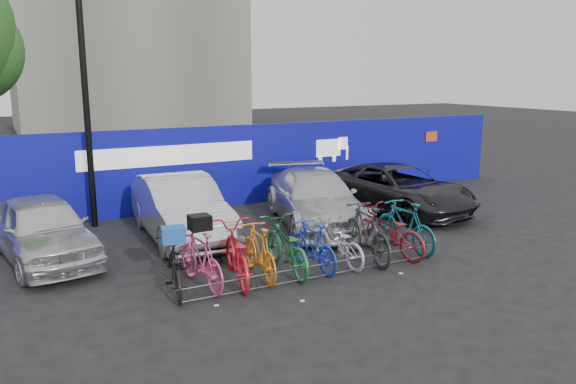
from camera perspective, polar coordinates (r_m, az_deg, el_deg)
ground at (r=11.46m, az=1.57°, el=-7.87°), size 100.00×100.00×0.00m
hoarding at (r=16.51m, az=-8.57°, el=2.44°), size 22.00×0.18×2.40m
lamppost at (r=14.97m, az=-19.86°, el=8.88°), size 0.25×0.50×6.11m
bike_rack at (r=10.92m, az=3.12°, el=-8.01°), size 5.60×0.03×0.30m
car_0 at (r=12.86m, az=-23.63°, el=-3.47°), size 2.23×4.25×1.38m
car_1 at (r=13.60m, az=-10.85°, el=-1.64°), size 1.75×4.57×1.49m
car_2 at (r=14.65m, az=2.76°, el=-0.67°), size 3.14×5.13×1.39m
car_3 at (r=16.34m, az=11.02°, el=0.35°), size 2.88×5.09×1.34m
bike_0 at (r=10.38m, az=-11.42°, el=-7.52°), size 0.96×1.86×0.93m
bike_1 at (r=10.51m, az=-8.84°, el=-6.70°), size 0.69×1.87×1.10m
bike_2 at (r=10.72m, az=-5.30°, el=-6.22°), size 1.14×2.20×1.10m
bike_3 at (r=10.87m, az=-2.91°, el=-6.04°), size 0.65×1.80×1.06m
bike_4 at (r=11.15m, az=-0.18°, el=-5.55°), size 0.86×2.07×1.06m
bike_5 at (r=11.31m, az=2.55°, el=-5.49°), size 0.56×1.68×1.00m
bike_6 at (r=11.69m, az=5.04°, el=-5.11°), size 0.71×1.80×0.93m
bike_7 at (r=11.93m, az=8.02°, el=-4.10°), size 0.84×2.09×1.22m
bike_8 at (r=12.38m, az=10.20°, el=-3.96°), size 1.02×2.12×1.07m
bike_9 at (r=12.72m, az=11.82°, el=-3.42°), size 0.65×1.93×1.15m
cargo_crate at (r=10.19m, az=-11.56°, el=-4.28°), size 0.45×0.37×0.29m
cargo_topcase at (r=10.31m, az=-8.96°, el=-3.08°), size 0.39×0.35×0.28m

